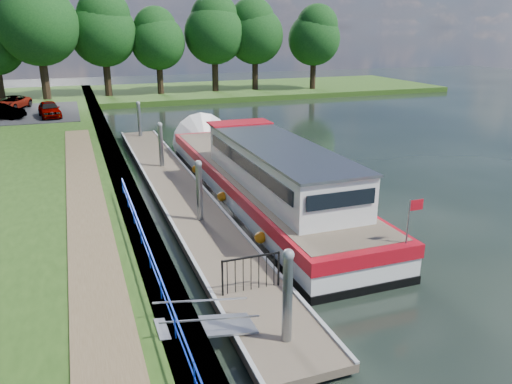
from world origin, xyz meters
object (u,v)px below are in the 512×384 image
object	(u,v)px
car_d	(11,103)
barge	(255,175)
pontoon	(178,193)
car_b	(0,112)
car_a	(49,109)

from	to	relation	value
car_d	barge	bearing A→B (deg)	-41.73
pontoon	car_b	bearing A→B (deg)	114.58
car_a	car_b	xyz separation A→B (m)	(-3.78, 0.33, -0.04)
pontoon	car_a	xyz separation A→B (m)	(-6.34, 21.80, 1.32)
car_a	car_b	size ratio (longest dim) A/B	1.03
car_a	barge	bearing A→B (deg)	-74.37
car_d	car_a	bearing A→B (deg)	-35.87
barge	car_a	size ratio (longest dim) A/B	5.37
car_a	car_d	distance (m)	6.61
car_b	barge	bearing A→B (deg)	-131.88
pontoon	car_d	world-z (taller)	car_d
pontoon	barge	distance (m)	3.92
car_b	car_d	bearing A→B (deg)	13.36
car_a	car_d	xyz separation A→B (m)	(-3.38, 5.68, -0.06)
barge	car_a	distance (m)	25.12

